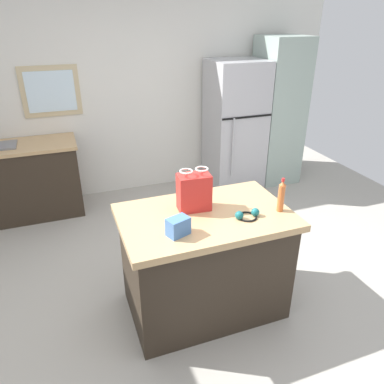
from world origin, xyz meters
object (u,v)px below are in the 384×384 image
Objects in this scene: kitchen_island at (205,262)px; shopping_bag at (194,191)px; bottle at (281,196)px; ear_defenders at (247,215)px; refrigerator at (235,126)px; tall_cabinet at (278,112)px; small_box at (178,227)px.

kitchen_island is 0.61m from shopping_bag.
bottle is 0.31m from ear_defenders.
refrigerator reaches higher than kitchen_island.
shopping_bag is at bearing -123.48° from refrigerator.
shopping_bag is (-2.07, -2.11, 0.05)m from tall_cabinet.
tall_cabinet is at bearing 53.80° from ear_defenders.
tall_cabinet is 10.14× the size of ear_defenders.
small_box is 0.85m from bottle.
small_box is at bearing -123.87° from refrigerator.
tall_cabinet reaches higher than ear_defenders.
tall_cabinet is at bearing 47.81° from kitchen_island.
tall_cabinet is 2.95m from shopping_bag.
tall_cabinet is at bearing 58.50° from bottle.
small_box is (-0.23, -0.32, -0.08)m from shopping_bag.
bottle reaches higher than small_box.
ear_defenders is (-1.07, -2.38, 0.06)m from refrigerator.
refrigerator reaches higher than bottle.
shopping_bag is 1.67× the size of ear_defenders.
refrigerator is (1.34, 2.22, 0.41)m from kitchen_island.
tall_cabinet reaches higher than bottle.
refrigerator is 0.69m from tall_cabinet.
tall_cabinet is 3.34m from small_box.
small_box is (-1.63, -2.42, 0.10)m from refrigerator.
bottle is at bearing -14.86° from kitchen_island.
ear_defenders is (0.56, 0.05, -0.04)m from small_box.
bottle is at bearing 3.52° from small_box.
ear_defenders is (-1.74, -2.38, -0.08)m from tall_cabinet.
kitchen_island is 4.77× the size of bottle.
kitchen_island is at bearing -132.19° from tall_cabinet.
ear_defenders reaches higher than kitchen_island.
refrigerator is at bearing -179.98° from tall_cabinet.
tall_cabinet is (0.67, 0.00, 0.14)m from refrigerator.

